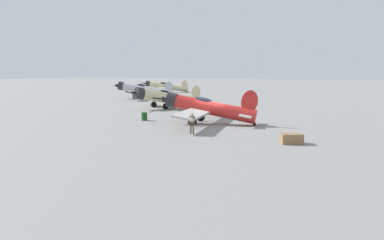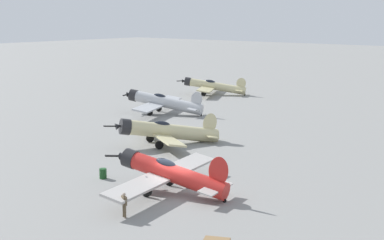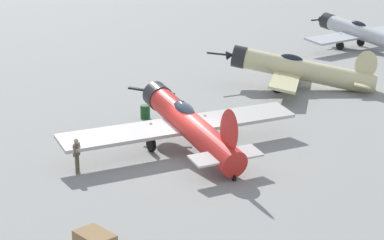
% 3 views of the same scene
% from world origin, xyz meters
% --- Properties ---
extents(ground_plane, '(400.00, 400.00, 0.00)m').
position_xyz_m(ground_plane, '(0.00, 0.00, 0.00)').
color(ground_plane, gray).
extents(airplane_foreground, '(12.80, 9.59, 3.31)m').
position_xyz_m(airplane_foreground, '(0.08, -0.48, 1.51)').
color(airplane_foreground, red).
rests_on(airplane_foreground, ground_plane).
extents(airplane_mid_apron, '(10.96, 10.31, 3.21)m').
position_xyz_m(airplane_mid_apron, '(-11.53, -11.10, 1.35)').
color(airplane_mid_apron, beige).
rests_on(airplane_mid_apron, ground_plane).
extents(airplane_far_line, '(12.51, 10.33, 3.17)m').
position_xyz_m(airplane_far_line, '(-24.55, -23.33, 1.57)').
color(airplane_far_line, '#B7BABF').
rests_on(airplane_far_line, ground_plane).
extents(airplane_outer_stand, '(10.71, 9.67, 2.90)m').
position_xyz_m(airplane_outer_stand, '(-43.03, -29.26, 1.41)').
color(airplane_outer_stand, beige).
rests_on(airplane_outer_stand, ground_plane).
extents(ground_crew_mechanic, '(0.38, 0.60, 1.64)m').
position_xyz_m(ground_crew_mechanic, '(5.73, 0.65, 0.99)').
color(ground_crew_mechanic, brown).
rests_on(ground_crew_mechanic, ground_plane).
extents(fuel_drum, '(0.61, 0.61, 0.80)m').
position_xyz_m(fuel_drum, '(0.57, -7.03, 0.40)').
color(fuel_drum, '#19471E').
rests_on(fuel_drum, ground_plane).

